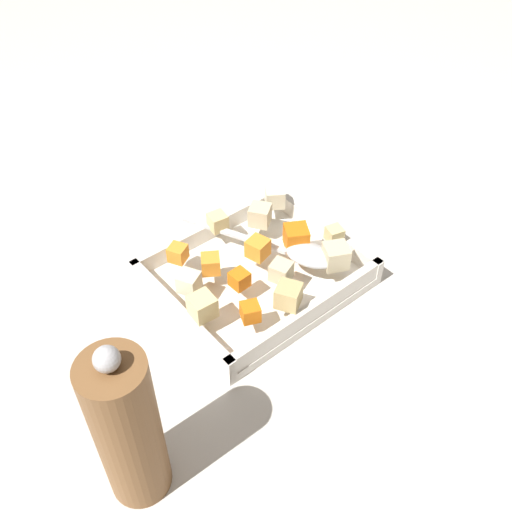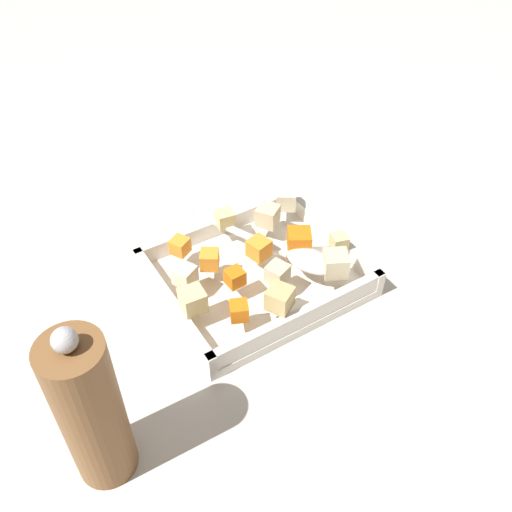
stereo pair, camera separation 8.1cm
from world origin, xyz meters
TOP-DOWN VIEW (x-y plane):
  - ground_plane at (0.00, 0.00)m, footprint 4.00×4.00m
  - baking_dish at (0.01, -0.00)m, footprint 0.28×0.23m
  - carrot_chunk_far_left at (-0.06, 0.01)m, footprint 0.05×0.05m
  - carrot_chunk_heap_side at (0.06, 0.02)m, footprint 0.02×0.02m
  - carrot_chunk_mid_right at (0.09, -0.08)m, footprint 0.03×0.03m
  - carrot_chunk_back_center at (0.00, -0.01)m, footprint 0.03×0.03m
  - carrot_chunk_under_handle at (0.08, 0.07)m, footprint 0.03×0.03m
  - carrot_chunk_far_right at (0.07, -0.03)m, footprint 0.04×0.04m
  - potato_chunk_near_spoon at (-0.05, -0.06)m, footprint 0.04×0.04m
  - potato_chunk_front_center at (-0.11, 0.04)m, footprint 0.03×0.03m
  - potato_chunk_corner_sw at (-0.10, -0.08)m, footprint 0.04×0.04m
  - potato_chunk_mid_left at (0.01, -0.09)m, footprint 0.03×0.03m
  - potato_chunk_rim_edge at (-0.07, 0.07)m, footprint 0.04×0.04m
  - potato_chunk_heap_top at (0.01, 0.05)m, footprint 0.03×0.03m
  - potato_chunk_corner_se at (0.03, 0.09)m, footprint 0.04×0.04m
  - potato_chunk_corner_ne at (0.11, -0.02)m, footprint 0.04×0.04m
  - potato_chunk_near_left at (0.13, 0.03)m, footprint 0.03×0.03m
  - serving_spoon at (-0.04, 0.03)m, footprint 0.13×0.24m
  - pepper_mill at (0.30, 0.15)m, footprint 0.07×0.07m

SIDE VIEW (x-z plane):
  - ground_plane at x=0.00m, z-range 0.00..0.00m
  - baking_dish at x=0.01m, z-range -0.01..0.03m
  - serving_spoon at x=-0.04m, z-range 0.04..0.06m
  - potato_chunk_front_center at x=-0.11m, z-range 0.04..0.07m
  - carrot_chunk_heap_side at x=0.06m, z-range 0.04..0.07m
  - carrot_chunk_under_handle at x=0.08m, z-range 0.04..0.07m
  - carrot_chunk_mid_right at x=0.09m, z-range 0.04..0.07m
  - potato_chunk_mid_left at x=0.01m, z-range 0.04..0.07m
  - carrot_chunk_far_right at x=0.07m, z-range 0.04..0.07m
  - potato_chunk_heap_top at x=0.01m, z-range 0.04..0.07m
  - potato_chunk_corner_ne at x=0.11m, z-range 0.04..0.07m
  - carrot_chunk_back_center at x=0.00m, z-range 0.04..0.07m
  - potato_chunk_corner_sw at x=-0.10m, z-range 0.04..0.07m
  - potato_chunk_near_spoon at x=-0.05m, z-range 0.04..0.07m
  - potato_chunk_near_left at x=0.13m, z-range 0.04..0.07m
  - potato_chunk_corner_se at x=0.03m, z-range 0.04..0.07m
  - potato_chunk_rim_edge at x=-0.07m, z-range 0.04..0.08m
  - carrot_chunk_far_left at x=-0.06m, z-range 0.04..0.08m
  - pepper_mill at x=0.30m, z-range -0.01..0.22m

